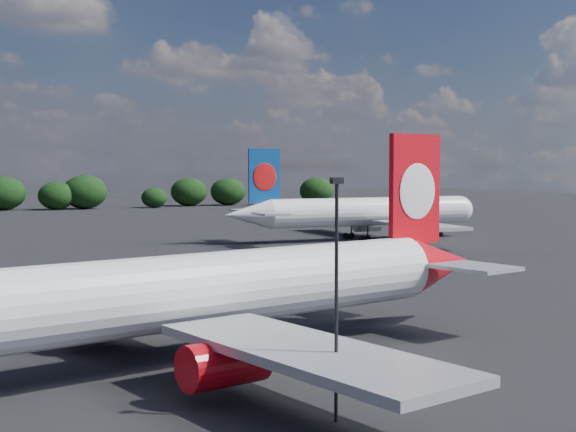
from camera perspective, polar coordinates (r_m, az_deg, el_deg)
name	(u,v)px	position (r m, az deg, el deg)	size (l,w,h in m)	color
qantas_airliner	(230,289)	(47.33, -4.18, -5.20)	(41.44, 39.62, 13.59)	white
china_southern_airliner	(361,213)	(123.66, 5.21, 0.24)	(42.64, 40.51, 13.93)	white
apron_lamp_post	(336,286)	(35.37, 3.46, -5.01)	(0.55, 0.30, 10.85)	black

